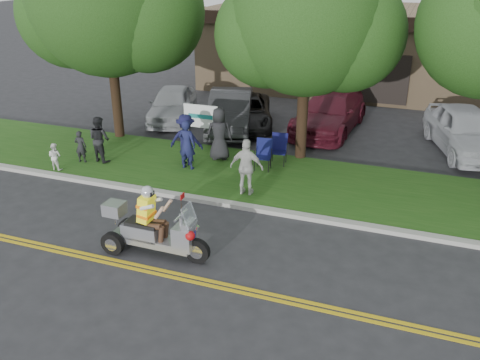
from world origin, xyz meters
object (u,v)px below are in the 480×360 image
(spectator_adult_right, at_px, (247,167))
(parked_car_right, at_px, (330,112))
(parked_car_far_right, at_px, (465,130))
(lawn_chair_a, at_px, (264,152))
(parked_car_far_left, at_px, (172,104))
(spectator_adult_mid, at_px, (99,139))
(trike_scooter, at_px, (152,231))
(spectator_adult_left, at_px, (187,145))
(parked_car_mid, at_px, (245,112))
(lawn_chair_b, at_px, (279,147))
(parked_car_left, at_px, (230,111))

(spectator_adult_right, height_order, parked_car_right, spectator_adult_right)
(parked_car_right, distance_m, parked_car_far_right, 4.98)
(lawn_chair_a, distance_m, spectator_adult_right, 2.03)
(parked_car_far_right, bearing_deg, parked_car_far_left, 163.64)
(spectator_adult_mid, height_order, spectator_adult_right, spectator_adult_right)
(spectator_adult_mid, bearing_deg, trike_scooter, 148.92)
(parked_car_right, bearing_deg, spectator_adult_left, -116.25)
(trike_scooter, relative_size, spectator_adult_mid, 1.72)
(spectator_adult_right, bearing_deg, spectator_adult_mid, -11.65)
(trike_scooter, distance_m, parked_car_mid, 9.97)
(parked_car_far_left, bearing_deg, lawn_chair_a, -53.88)
(lawn_chair_b, height_order, parked_car_far_right, parked_car_far_right)
(spectator_adult_mid, relative_size, parked_car_mid, 0.34)
(spectator_adult_mid, xyz_separation_m, parked_car_far_right, (11.36, 5.37, -0.06))
(trike_scooter, relative_size, spectator_adult_left, 1.63)
(spectator_adult_right, relative_size, parked_car_left, 0.35)
(parked_car_far_left, bearing_deg, parked_car_right, -8.69)
(lawn_chair_a, height_order, parked_car_far_left, parked_car_far_left)
(parked_car_left, relative_size, parked_car_right, 0.89)
(spectator_adult_left, relative_size, parked_car_far_left, 0.38)
(parked_car_left, relative_size, parked_car_far_right, 0.98)
(spectator_adult_right, bearing_deg, lawn_chair_b, -97.79)
(lawn_chair_a, relative_size, spectator_adult_mid, 0.64)
(lawn_chair_b, bearing_deg, parked_car_right, 72.74)
(lawn_chair_a, relative_size, parked_car_far_right, 0.21)
(parked_car_far_left, distance_m, parked_car_far_right, 11.37)
(parked_car_right, bearing_deg, spectator_adult_right, -93.72)
(trike_scooter, distance_m, parked_car_far_left, 10.57)
(parked_car_far_left, bearing_deg, trike_scooter, -82.29)
(trike_scooter, bearing_deg, parked_car_far_right, 54.74)
(lawn_chair_a, bearing_deg, spectator_adult_left, -165.99)
(spectator_adult_left, bearing_deg, parked_car_far_left, -55.41)
(parked_car_far_left, xyz_separation_m, parked_car_left, (2.72, -0.30, 0.05))
(parked_car_right, bearing_deg, parked_car_far_right, -4.29)
(spectator_adult_right, xyz_separation_m, parked_car_left, (-2.70, 5.71, -0.16))
(parked_car_mid, bearing_deg, trike_scooter, -102.20)
(lawn_chair_b, distance_m, parked_car_far_left, 6.56)
(lawn_chair_b, xyz_separation_m, spectator_adult_left, (-2.62, -1.44, 0.24))
(lawn_chair_b, distance_m, parked_car_mid, 4.42)
(spectator_adult_left, bearing_deg, parked_car_left, -83.76)
(trike_scooter, xyz_separation_m, parked_car_left, (-1.65, 9.32, 0.16))
(parked_car_mid, bearing_deg, parked_car_far_left, 165.70)
(parked_car_far_left, distance_m, parked_car_right, 6.52)
(lawn_chair_a, relative_size, parked_car_far_left, 0.23)
(parked_car_far_left, bearing_deg, parked_car_far_right, -16.09)
(trike_scooter, height_order, parked_car_far_right, trike_scooter)
(trike_scooter, bearing_deg, parked_car_right, 79.24)
(trike_scooter, bearing_deg, parked_car_far_left, 114.86)
(spectator_adult_mid, bearing_deg, lawn_chair_b, -147.79)
(parked_car_left, height_order, parked_car_mid, parked_car_left)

